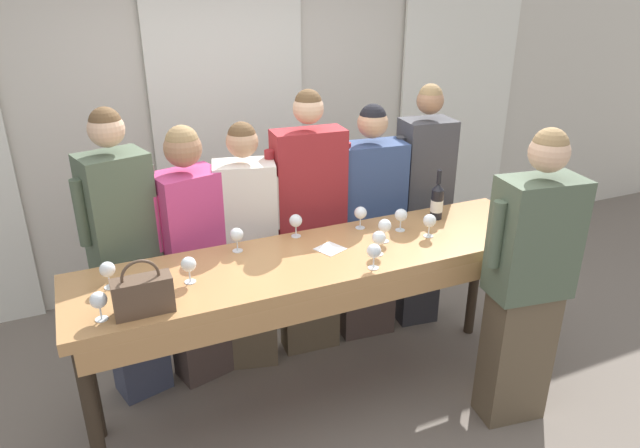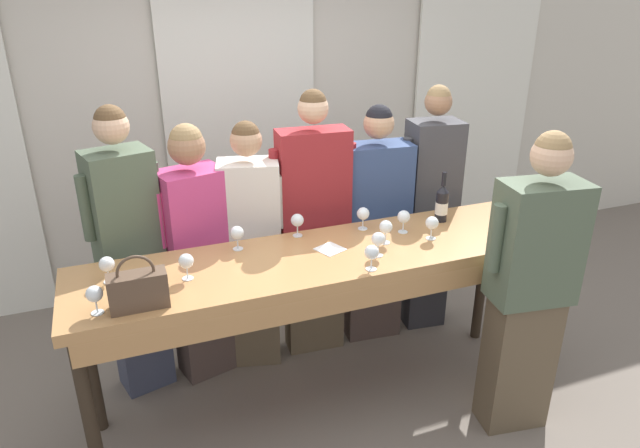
% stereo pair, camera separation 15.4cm
% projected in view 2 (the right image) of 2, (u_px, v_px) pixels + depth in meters
% --- Properties ---
extents(ground_plane, '(18.00, 18.00, 0.00)m').
position_uv_depth(ground_plane, '(324.00, 401.00, 3.58)').
color(ground_plane, '#70665B').
extents(wall_back, '(12.00, 0.06, 2.80)m').
position_uv_depth(wall_back, '(240.00, 117.00, 4.65)').
color(wall_back, beige).
rests_on(wall_back, ground_plane).
extents(curtain_panel_center, '(1.23, 0.03, 2.69)m').
position_uv_depth(curtain_panel_center, '(242.00, 125.00, 4.62)').
color(curtain_panel_center, white).
rests_on(curtain_panel_center, ground_plane).
extents(curtain_panel_right, '(1.23, 0.03, 2.69)m').
position_uv_depth(curtain_panel_right, '(472.00, 105.00, 5.34)').
color(curtain_panel_right, white).
rests_on(curtain_panel_right, ground_plane).
extents(tasting_bar, '(2.76, 0.67, 1.03)m').
position_uv_depth(tasting_bar, '(326.00, 272.00, 3.19)').
color(tasting_bar, '#B27F4C').
rests_on(tasting_bar, ground_plane).
extents(wine_bottle, '(0.08, 0.08, 0.32)m').
position_uv_depth(wine_bottle, '(442.00, 204.00, 3.55)').
color(wine_bottle, black).
rests_on(wine_bottle, tasting_bar).
extents(handbag, '(0.26, 0.11, 0.27)m').
position_uv_depth(handbag, '(138.00, 289.00, 2.61)').
color(handbag, brown).
rests_on(handbag, tasting_bar).
extents(wine_glass_front_left, '(0.08, 0.08, 0.14)m').
position_uv_depth(wine_glass_front_left, '(404.00, 217.00, 3.39)').
color(wine_glass_front_left, white).
rests_on(wine_glass_front_left, tasting_bar).
extents(wine_glass_front_mid, '(0.08, 0.08, 0.14)m').
position_uv_depth(wine_glass_front_mid, '(386.00, 227.00, 3.25)').
color(wine_glass_front_mid, white).
rests_on(wine_glass_front_mid, tasting_bar).
extents(wine_glass_front_right, '(0.08, 0.08, 0.14)m').
position_uv_depth(wine_glass_front_right, '(94.00, 295.00, 2.56)').
color(wine_glass_front_right, white).
rests_on(wine_glass_front_right, tasting_bar).
extents(wine_glass_center_left, '(0.08, 0.08, 0.14)m').
position_uv_depth(wine_glass_center_left, '(186.00, 262.00, 2.86)').
color(wine_glass_center_left, white).
rests_on(wine_glass_center_left, tasting_bar).
extents(wine_glass_center_mid, '(0.08, 0.08, 0.14)m').
position_uv_depth(wine_glass_center_mid, '(363.00, 214.00, 3.44)').
color(wine_glass_center_mid, white).
rests_on(wine_glass_center_mid, tasting_bar).
extents(wine_glass_center_right, '(0.08, 0.08, 0.14)m').
position_uv_depth(wine_glass_center_right, '(107.00, 265.00, 2.83)').
color(wine_glass_center_right, white).
rests_on(wine_glass_center_right, tasting_bar).
extents(wine_glass_back_left, '(0.08, 0.08, 0.14)m').
position_uv_depth(wine_glass_back_left, '(297.00, 221.00, 3.34)').
color(wine_glass_back_left, white).
rests_on(wine_glass_back_left, tasting_bar).
extents(wine_glass_back_mid, '(0.08, 0.08, 0.14)m').
position_uv_depth(wine_glass_back_mid, '(432.00, 224.00, 3.31)').
color(wine_glass_back_mid, white).
rests_on(wine_glass_back_mid, tasting_bar).
extents(wine_glass_back_right, '(0.08, 0.08, 0.14)m').
position_uv_depth(wine_glass_back_right, '(378.00, 240.00, 3.10)').
color(wine_glass_back_right, white).
rests_on(wine_glass_back_right, tasting_bar).
extents(wine_glass_near_host, '(0.08, 0.08, 0.14)m').
position_uv_depth(wine_glass_near_host, '(372.00, 253.00, 2.95)').
color(wine_glass_near_host, white).
rests_on(wine_glass_near_host, tasting_bar).
extents(wine_glass_by_bottle, '(0.08, 0.08, 0.14)m').
position_uv_depth(wine_glass_by_bottle, '(237.00, 233.00, 3.18)').
color(wine_glass_by_bottle, white).
rests_on(wine_glass_by_bottle, tasting_bar).
extents(napkin, '(0.18, 0.18, 0.00)m').
position_uv_depth(napkin, '(330.00, 249.00, 3.21)').
color(napkin, white).
rests_on(napkin, tasting_bar).
extents(guest_olive_jacket, '(0.47, 0.35, 1.82)m').
position_uv_depth(guest_olive_jacket, '(130.00, 254.00, 3.38)').
color(guest_olive_jacket, '#383D51').
rests_on(guest_olive_jacket, ground_plane).
extents(guest_pink_top, '(0.49, 0.36, 1.69)m').
position_uv_depth(guest_pink_top, '(197.00, 253.00, 3.54)').
color(guest_pink_top, '#473833').
rests_on(guest_pink_top, ground_plane).
extents(guest_cream_sweater, '(0.49, 0.33, 1.67)m').
position_uv_depth(guest_cream_sweater, '(252.00, 247.00, 3.66)').
color(guest_cream_sweater, brown).
rests_on(guest_cream_sweater, ground_plane).
extents(guest_striped_shirt, '(0.57, 0.24, 1.83)m').
position_uv_depth(guest_striped_shirt, '(314.00, 226.00, 3.77)').
color(guest_striped_shirt, brown).
rests_on(guest_striped_shirt, ground_plane).
extents(guest_navy_coat, '(0.57, 0.28, 1.70)m').
position_uv_depth(guest_navy_coat, '(375.00, 226.00, 3.94)').
color(guest_navy_coat, '#473833').
rests_on(guest_navy_coat, ground_plane).
extents(guest_beige_cap, '(0.46, 0.30, 1.80)m').
position_uv_depth(guest_beige_cap, '(429.00, 210.00, 4.06)').
color(guest_beige_cap, '#28282D').
rests_on(guest_beige_cap, ground_plane).
extents(host_pouring, '(0.55, 0.32, 1.77)m').
position_uv_depth(host_pouring, '(530.00, 288.00, 3.08)').
color(host_pouring, brown).
rests_on(host_pouring, ground_plane).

